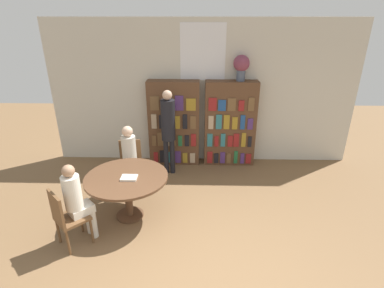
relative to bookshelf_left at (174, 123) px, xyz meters
name	(u,v)px	position (x,y,z in m)	size (l,w,h in m)	color
ground_plane	(202,287)	(0.59, -3.36, -0.91)	(16.00, 16.00, 0.00)	brown
wall_back	(202,94)	(0.59, 0.19, 0.60)	(6.40, 0.07, 3.00)	beige
bookshelf_left	(174,123)	(0.00, 0.00, 0.00)	(1.07, 0.34, 1.82)	brown
bookshelf_right	(230,124)	(1.19, 0.00, 0.00)	(1.07, 0.34, 1.82)	brown
flower_vase	(241,65)	(1.35, 0.00, 1.22)	(0.32, 0.32, 0.51)	#475166
reading_table	(127,183)	(-0.58, -1.99, -0.28)	(1.29, 1.29, 0.74)	brown
chair_near_camera	(66,216)	(-1.27, -2.68, -0.40)	(0.57, 0.57, 0.90)	brown
chair_left_side	(131,162)	(-0.74, -1.02, -0.40)	(0.46, 0.46, 0.90)	brown
seated_reader_left	(129,156)	(-0.71, -1.20, -0.19)	(0.30, 0.39, 1.26)	beige
seated_reader_right	(77,199)	(-1.14, -2.55, -0.21)	(0.40, 0.40, 1.24)	silver
librarian_standing	(168,125)	(-0.07, -0.50, 0.15)	(0.28, 0.55, 1.74)	black
open_book_on_table	(129,178)	(-0.52, -2.06, -0.15)	(0.24, 0.18, 0.03)	silver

